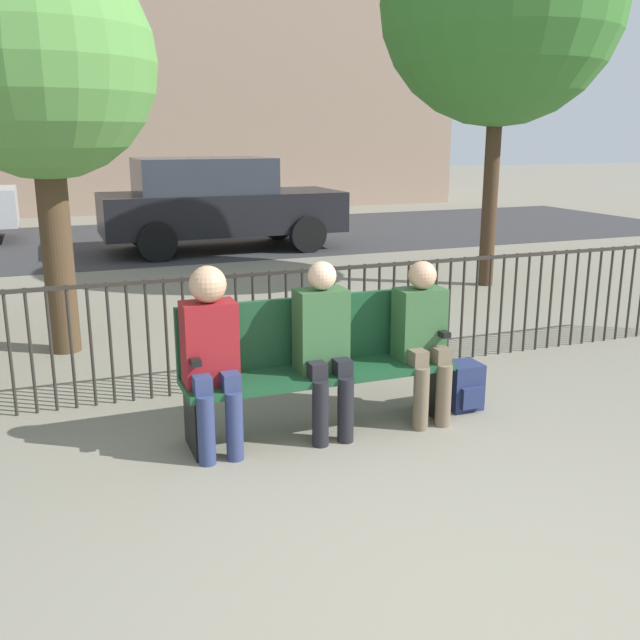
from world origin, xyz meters
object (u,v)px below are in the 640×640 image
Objects in this scene: tree_2 at (40,66)px; seated_person_0 at (211,349)px; seated_person_1 at (324,341)px; parked_car_1 at (217,203)px; seated_person_2 at (423,333)px; tree_1 at (502,2)px; backpack at (463,386)px; park_bench at (316,360)px.

seated_person_0 is at bearing -73.20° from tree_2.
tree_2 is at bearing 120.23° from seated_person_1.
seated_person_2 is at bearing -93.31° from parked_car_1.
tree_1 is at bearing -58.30° from parked_car_1.
seated_person_1 is at bearing -98.45° from parked_car_1.
seated_person_2 is 3.29× the size of backpack.
tree_1 reaches higher than parked_car_1.
tree_2 is (-1.58, 2.71, 1.92)m from seated_person_1.
tree_1 is at bearing 44.74° from seated_person_1.
seated_person_2 is at bearing -0.15° from seated_person_0.
seated_person_2 reaches higher than park_bench.
backpack is 0.07× the size of tree_1.
park_bench is at bearing -98.63° from parked_car_1.
tree_2 is at bearing 121.37° from park_bench.
park_bench reaches higher than backpack.
tree_1 reaches higher than seated_person_1.
seated_person_0 is at bearing -170.32° from park_bench.
tree_1 is 1.23× the size of parked_car_1.
tree_2 is at bearing -116.78° from parked_car_1.
seated_person_1 reaches higher than park_bench.
seated_person_0 is 8.51m from parked_car_1.
tree_2 reaches higher than seated_person_1.
park_bench is at bearing -136.28° from tree_1.
tree_2 reaches higher than seated_person_2.
seated_person_0 is 0.24× the size of tree_1.
tree_1 reaches higher than park_bench.
seated_person_1 is 0.33× the size of tree_2.
seated_person_0 is 1.06× the size of seated_person_2.
seated_person_0 is 1.02× the size of seated_person_1.
tree_2 is (-0.82, 2.71, 1.89)m from seated_person_0.
backpack is at bearing 1.91° from seated_person_0.
park_bench is at bearing -58.63° from tree_2.
tree_1 is (3.18, 3.90, 2.97)m from seated_person_2.
tree_2 is (-1.57, 2.58, 2.08)m from park_bench.
park_bench is 0.45× the size of parked_car_1.
seated_person_1 reaches higher than backpack.
seated_person_0 is (-0.75, -0.13, 0.20)m from park_bench.
tree_2 is (-5.51, -1.19, -1.03)m from tree_1.
parked_car_1 is at bearing 76.47° from seated_person_0.
parked_car_1 reaches higher than backpack.
seated_person_1 is 8.37m from parked_car_1.
backpack is 8.24m from parked_car_1.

